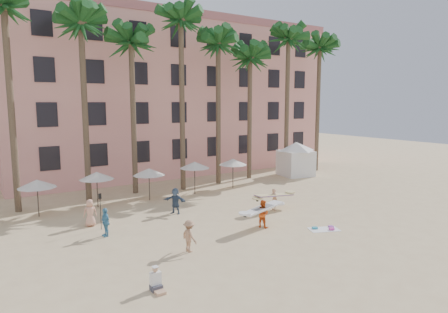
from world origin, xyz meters
name	(u,v)px	position (x,y,z in m)	size (l,w,h in m)	color
ground	(259,245)	(0.00, 0.00, 0.00)	(120.00, 120.00, 0.00)	#D1B789
pink_hotel	(167,98)	(7.00, 26.00, 8.00)	(35.00, 14.00, 16.00)	#F2A193
palm_row	(151,36)	(0.51, 15.00, 12.97)	(44.40, 5.40, 16.30)	brown
umbrella_row	(124,173)	(-3.00, 12.50, 2.33)	(22.50, 2.70, 2.73)	#332B23
cabana	(296,156)	(15.84, 13.91, 2.07)	(5.22, 5.22, 3.50)	white
beach_towel	(324,229)	(4.99, -0.07, 0.03)	(2.05, 1.62, 0.14)	white
carrier_yellow	(274,198)	(5.25, 4.90, 0.91)	(3.21, 0.89, 1.57)	tan
carrier_white	(263,212)	(2.12, 2.34, 0.93)	(3.33, 1.41, 1.71)	#DF5217
beachgoers	(152,214)	(-3.61, 5.92, 0.86)	(6.84, 8.14, 1.79)	#A97A5A
paddle	(100,207)	(-6.30, 7.36, 1.41)	(0.18, 0.04, 2.23)	black
seated_man	(156,282)	(-6.74, -1.77, 0.35)	(0.45, 0.78, 1.01)	#3F3F4C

